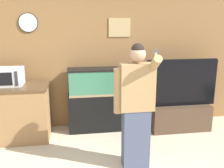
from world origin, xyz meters
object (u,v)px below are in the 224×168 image
(microwave, at_px, (8,77))
(aquarium_on_stand, at_px, (101,99))
(tv_on_stand, at_px, (180,110))
(person_standing, at_px, (136,105))

(microwave, bearing_deg, aquarium_on_stand, 4.91)
(microwave, height_order, tv_on_stand, tv_on_stand)
(person_standing, bearing_deg, aquarium_on_stand, 103.85)
(tv_on_stand, relative_size, person_standing, 0.78)
(tv_on_stand, bearing_deg, aquarium_on_stand, 170.45)
(tv_on_stand, distance_m, person_standing, 1.63)
(microwave, bearing_deg, person_standing, -32.23)
(aquarium_on_stand, distance_m, tv_on_stand, 1.48)
(microwave, distance_m, tv_on_stand, 3.07)
(microwave, height_order, aquarium_on_stand, microwave)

